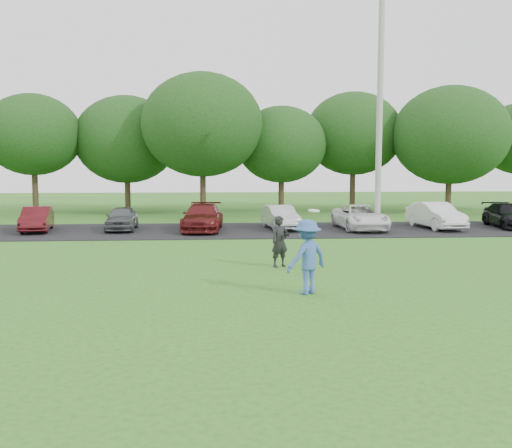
{
  "coord_description": "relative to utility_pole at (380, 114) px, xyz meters",
  "views": [
    {
      "loc": [
        -1.2,
        -13.56,
        3.09
      ],
      "look_at": [
        0.0,
        3.5,
        1.3
      ],
      "focal_mm": 40.0,
      "sensor_mm": 36.0,
      "label": 1
    }
  ],
  "objects": [
    {
      "name": "frisbee_player",
      "position": [
        -5.38,
        -12.79,
        -4.52
      ],
      "size": [
        1.33,
        1.19,
        2.03
      ],
      "color": "#3E63AF",
      "rests_on": "ground"
    },
    {
      "name": "tree_row",
      "position": [
        -4.83,
        10.2,
        -0.51
      ],
      "size": [
        42.39,
        9.85,
        8.64
      ],
      "color": "#38281C",
      "rests_on": "ground"
    },
    {
      "name": "utility_pole",
      "position": [
        0.0,
        0.0,
        0.0
      ],
      "size": [
        0.28,
        0.28,
        10.84
      ],
      "primitive_type": "cylinder",
      "color": "#AEAFA9",
      "rests_on": "ground"
    },
    {
      "name": "ground",
      "position": [
        -6.34,
        -12.56,
        -5.42
      ],
      "size": [
        100.0,
        100.0,
        0.0
      ],
      "primitive_type": "plane",
      "color": "#276A1E",
      "rests_on": "ground"
    },
    {
      "name": "parking_lot",
      "position": [
        -6.34,
        0.44,
        -5.41
      ],
      "size": [
        32.0,
        6.5,
        0.03
      ],
      "primitive_type": "cube",
      "color": "black",
      "rests_on": "ground"
    },
    {
      "name": "parked_cars",
      "position": [
        -5.11,
        0.49,
        -4.8
      ],
      "size": [
        28.12,
        4.59,
        1.26
      ],
      "color": "silver",
      "rests_on": "parking_lot"
    },
    {
      "name": "camera_bystander",
      "position": [
        -5.62,
        -9.17,
        -4.65
      ],
      "size": [
        0.67,
        0.57,
        1.55
      ],
      "color": "black",
      "rests_on": "ground"
    }
  ]
}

